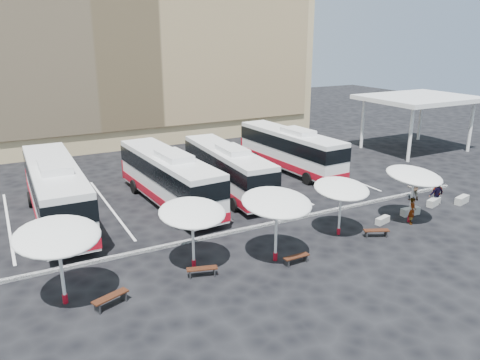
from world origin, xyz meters
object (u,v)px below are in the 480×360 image
sunshade_4 (414,176)px  sunshade_0 (57,236)px  conc_bench_3 (462,200)px  wood_bench_1 (202,270)px  sunshade_2 (277,203)px  sunshade_3 (341,189)px  wood_bench_3 (376,231)px  wood_bench_0 (111,298)px  passenger_2 (437,193)px  sunshade_1 (192,213)px  passenger_3 (436,192)px  conc_bench_2 (434,202)px  bus_3 (290,148)px  bus_0 (56,190)px  passenger_0 (413,211)px  conc_bench_1 (410,211)px  wood_bench_2 (296,258)px  bus_2 (227,168)px  bus_1 (169,177)px  conc_bench_0 (383,220)px  passenger_1 (414,187)px

sunshade_4 → sunshade_0: bearing=178.7°
conc_bench_3 → wood_bench_1: bearing=-177.4°
sunshade_0 → sunshade_2: bearing=-5.0°
sunshade_3 → wood_bench_3: bearing=-39.2°
wood_bench_0 → passenger_2: bearing=5.4°
sunshade_1 → passenger_3: size_ratio=1.96×
passenger_3 → conc_bench_2: bearing=29.4°
sunshade_1 → bus_3: bearing=41.3°
passenger_2 → wood_bench_0: bearing=-163.6°
sunshade_0 → wood_bench_3: 16.58m
bus_0 → passenger_3: (22.51, -8.54, -1.17)m
wood_bench_0 → passenger_2: 22.09m
sunshade_3 → passenger_3: sunshade_3 is taller
wood_bench_1 → conc_bench_2: bearing=4.9°
sunshade_3 → passenger_0: size_ratio=2.09×
conc_bench_1 → passenger_0: bearing=-134.7°
sunshade_1 → wood_bench_2: sunshade_1 is taller
sunshade_0 → passenger_3: bearing=2.4°
conc_bench_3 → passenger_2: (-1.63, 0.70, 0.55)m
sunshade_1 → bus_2: bearing=55.1°
bus_0 → passenger_0: size_ratio=7.67×
sunshade_1 → wood_bench_3: size_ratio=2.31×
sunshade_2 → bus_0: bearing=130.2°
bus_0 → bus_1: (6.92, -0.22, -0.11)m
wood_bench_2 → conc_bench_1: (9.98, 2.00, -0.08)m
conc_bench_0 → passenger_2: bearing=8.0°
wood_bench_3 → conc_bench_2: size_ratio=1.15×
sunshade_4 → bus_1: bearing=140.1°
conc_bench_2 → passenger_3: size_ratio=0.74×
bus_3 → wood_bench_0: bus_3 is taller
wood_bench_2 → wood_bench_3: 5.76m
conc_bench_0 → conc_bench_3: (7.20, 0.09, 0.04)m
sunshade_0 → passenger_2: size_ratio=2.45×
conc_bench_3 → passenger_0: size_ratio=0.79×
sunshade_4 → passenger_3: 4.67m
bus_0 → bus_2: (11.39, 0.15, -0.22)m
sunshade_1 → passenger_0: bearing=-4.6°
passenger_1 → conc_bench_2: bearing=124.7°
wood_bench_3 → sunshade_2: bearing=177.5°
bus_1 → wood_bench_3: bus_1 is taller
bus_3 → passenger_2: bearing=-73.5°
sunshade_2 → bus_3: bearing=53.6°
wood_bench_1 → wood_bench_3: size_ratio=1.03×
bus_2 → passenger_2: size_ratio=7.07×
passenger_0 → conc_bench_3: bearing=-32.8°
bus_2 → wood_bench_2: size_ratio=8.10×
conc_bench_3 → bus_2: bearing=143.5°
conc_bench_1 → conc_bench_3: size_ratio=0.99×
sunshade_2 → wood_bench_1: sunshade_2 is taller
sunshade_0 → bus_0: bearing=83.5°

